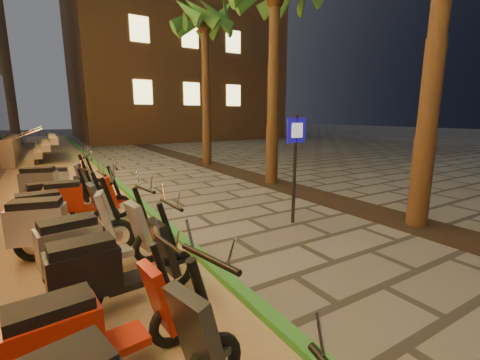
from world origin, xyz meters
TOP-DOWN VIEW (x-y plane):
  - ground at (0.00, 0.00)m, footprint 120.00×120.00m
  - parking_strip at (-2.60, 10.00)m, footprint 3.40×60.00m
  - green_curb at (-0.90, 10.00)m, footprint 0.18×60.00m
  - planting_strip at (3.60, 5.00)m, footprint 1.20×40.00m
  - apartment_block at (9.00, 32.00)m, footprint 18.00×16.06m
  - palm_d at (3.60, 12.00)m, footprint 2.97×3.02m
  - pedestrian_sign at (1.52, 3.46)m, footprint 0.50×0.10m
  - scooter_5 at (-2.69, 1.12)m, footprint 1.60×0.60m
  - scooter_6 at (-2.36, 2.13)m, footprint 1.71×0.62m
  - scooter_7 at (-2.43, 3.01)m, footprint 1.75×0.75m
  - scooter_8 at (-2.78, 4.02)m, footprint 1.82×0.88m
  - scooter_9 at (-2.77, 4.88)m, footprint 1.73×0.61m
  - scooter_10 at (-2.36, 5.77)m, footprint 1.69×0.61m
  - scooter_11 at (-2.77, 6.62)m, footprint 1.47×0.66m
  - scooter_12 at (-2.78, 7.58)m, footprint 1.82×0.96m
  - scooter_13 at (-2.43, 8.54)m, footprint 1.52×0.58m

SIDE VIEW (x-z plane):
  - ground at x=0.00m, z-range 0.00..0.00m
  - parking_strip at x=-2.60m, z-range 0.00..0.01m
  - planting_strip at x=3.60m, z-range 0.00..0.02m
  - green_curb at x=-0.90m, z-range 0.00..0.10m
  - scooter_11 at x=-2.77m, z-range -0.07..0.97m
  - scooter_13 at x=-2.43m, z-range -0.07..1.00m
  - scooter_5 at x=-2.69m, z-range -0.07..1.05m
  - scooter_10 at x=-2.36m, z-range -0.08..1.11m
  - scooter_6 at x=-2.36m, z-range -0.08..1.12m
  - scooter_9 at x=-2.77m, z-range -0.08..1.14m
  - scooter_7 at x=-2.43m, z-range -0.08..1.15m
  - scooter_8 at x=-2.78m, z-range -0.08..1.20m
  - scooter_12 at x=-2.78m, z-range -0.08..1.21m
  - pedestrian_sign at x=1.52m, z-range 0.33..2.60m
  - palm_d at x=3.60m, z-range 2.36..9.53m
  - apartment_block at x=9.00m, z-range 0.00..25.00m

